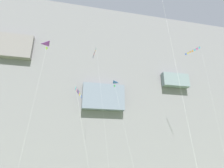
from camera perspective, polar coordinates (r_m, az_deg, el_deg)
name	(u,v)px	position (r m, az deg, el deg)	size (l,w,h in m)	color
cliff_face	(97,90)	(76.07, -4.48, -1.94)	(180.00, 31.20, 56.71)	gray
kite_banner_upper_mid	(195,57)	(56.92, 23.68, 7.43)	(2.31, 8.23, 31.58)	black
kite_delta_front_field	(114,90)	(31.19, 0.59, -1.68)	(3.77, 2.45, 14.86)	blue
kite_banner_near_cliff	(79,96)	(28.44, -9.88, -3.48)	(2.78, 5.69, 12.94)	black
kite_delta_far_left	(48,51)	(36.02, -18.74, 9.39)	(2.05, 5.61, 22.00)	purple
kite_banner_upper_right	(95,60)	(46.93, -5.03, 7.31)	(3.14, 8.28, 28.26)	black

